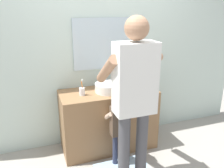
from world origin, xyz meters
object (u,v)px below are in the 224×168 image
toothbrush_cup (82,91)px  child_toddler (119,124)px  soap_bottle (130,84)px  adult_parent (134,89)px

toothbrush_cup → child_toddler: size_ratio=0.23×
soap_bottle → child_toddler: 0.59m
toothbrush_cup → soap_bottle: bearing=1.7°
toothbrush_cup → soap_bottle: 0.64m
child_toddler → adult_parent: 0.61m
adult_parent → toothbrush_cup: bearing=121.1°
soap_bottle → child_toddler: bearing=-127.6°
toothbrush_cup → adult_parent: 0.79m
toothbrush_cup → soap_bottle: (0.64, 0.02, 0.02)m
soap_bottle → adult_parent: adult_parent is taller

